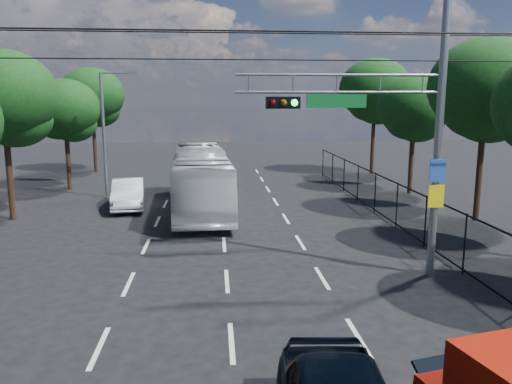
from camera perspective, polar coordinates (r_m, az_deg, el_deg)
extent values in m
cube|color=beige|center=(12.36, -17.49, -16.60)|extent=(0.12, 2.00, 0.01)
cube|color=beige|center=(15.95, -14.36, -10.12)|extent=(0.12, 2.00, 0.01)
cube|color=beige|center=(19.71, -12.47, -6.06)|extent=(0.12, 2.00, 0.01)
cube|color=beige|center=(23.54, -11.20, -3.30)|extent=(0.12, 2.00, 0.01)
cube|color=beige|center=(27.42, -10.30, -1.32)|extent=(0.12, 2.00, 0.01)
cube|color=beige|center=(31.33, -9.62, 0.17)|extent=(0.12, 2.00, 0.01)
cube|color=beige|center=(35.26, -9.09, 1.33)|extent=(0.12, 2.00, 0.01)
cube|color=beige|center=(39.21, -8.67, 2.26)|extent=(0.12, 2.00, 0.01)
cube|color=beige|center=(12.07, -2.82, -16.77)|extent=(0.12, 2.00, 0.01)
cube|color=beige|center=(15.73, -3.35, -10.10)|extent=(0.12, 2.00, 0.01)
cube|color=beige|center=(19.53, -3.66, -5.98)|extent=(0.12, 2.00, 0.01)
cube|color=beige|center=(23.39, -3.87, -3.21)|extent=(0.12, 2.00, 0.01)
cube|color=beige|center=(27.29, -4.02, -1.23)|extent=(0.12, 2.00, 0.01)
cube|color=beige|center=(31.22, -4.13, 0.26)|extent=(0.12, 2.00, 0.01)
cube|color=beige|center=(35.16, -4.21, 1.41)|extent=(0.12, 2.00, 0.01)
cube|color=beige|center=(39.12, -4.28, 2.33)|extent=(0.12, 2.00, 0.01)
cube|color=beige|center=(12.52, 11.60, -15.94)|extent=(0.12, 2.00, 0.01)
cube|color=beige|center=(16.08, 7.56, -9.71)|extent=(0.12, 2.00, 0.01)
cube|color=beige|center=(19.81, 5.09, -5.76)|extent=(0.12, 2.00, 0.01)
cube|color=beige|center=(23.62, 3.43, -3.06)|extent=(0.12, 2.00, 0.01)
cube|color=beige|center=(27.49, 2.25, -1.12)|extent=(0.12, 2.00, 0.01)
cube|color=beige|center=(31.40, 1.35, 0.34)|extent=(0.12, 2.00, 0.01)
cube|color=beige|center=(35.32, 0.66, 1.48)|extent=(0.12, 2.00, 0.01)
cube|color=beige|center=(39.26, 0.10, 2.39)|extent=(0.12, 2.00, 0.01)
cylinder|color=slate|center=(16.25, 20.21, 7.09)|extent=(0.24, 0.24, 9.50)
cylinder|color=slate|center=(15.21, 9.65, 13.05)|extent=(6.20, 0.08, 0.08)
cylinder|color=slate|center=(15.19, 9.59, 11.17)|extent=(6.20, 0.08, 0.08)
cube|color=black|center=(14.87, 3.09, 10.16)|extent=(1.00, 0.28, 0.35)
sphere|color=#3F0505|center=(14.68, 1.92, 10.16)|extent=(0.20, 0.20, 0.20)
sphere|color=#4C3805|center=(14.72, 3.17, 10.15)|extent=(0.20, 0.20, 0.20)
sphere|color=#0CE533|center=(14.76, 4.42, 10.14)|extent=(0.20, 0.20, 0.20)
cube|color=#0D5F24|center=(15.17, 9.19, 10.24)|extent=(1.80, 0.05, 0.40)
cube|color=#2751B6|center=(16.24, 20.06, 2.31)|extent=(0.50, 0.04, 0.70)
cube|color=yellow|center=(16.36, 19.88, -0.47)|extent=(0.50, 0.04, 0.70)
cylinder|color=slate|center=(16.00, 18.51, 11.64)|extent=(0.05, 0.05, 0.50)
cylinder|color=slate|center=(15.54, 14.00, 11.91)|extent=(0.05, 0.05, 0.50)
cylinder|color=slate|center=(15.17, 9.24, 12.12)|extent=(0.05, 0.05, 0.50)
cylinder|color=slate|center=(14.92, 4.28, 12.26)|extent=(0.05, 0.05, 0.50)
cylinder|color=slate|center=(14.77, -0.82, 12.30)|extent=(0.05, 0.05, 0.50)
cylinder|color=slate|center=(29.45, -16.99, 6.07)|extent=(0.18, 0.18, 7.00)
cylinder|color=slate|center=(29.26, -15.79, 12.98)|extent=(1.60, 0.09, 0.09)
cube|color=slate|center=(29.11, -14.01, 13.07)|extent=(0.60, 0.22, 0.15)
cylinder|color=black|center=(12.84, -3.46, 17.94)|extent=(22.00, 0.04, 0.04)
cylinder|color=black|center=(16.36, -3.79, 17.73)|extent=(22.00, 0.04, 0.04)
cylinder|color=black|center=(17.78, -3.86, 14.88)|extent=(22.00, 0.04, 0.04)
cube|color=black|center=(20.65, 17.86, -0.01)|extent=(0.04, 34.00, 0.06)
cube|color=black|center=(21.04, 17.59, -4.84)|extent=(0.04, 34.00, 0.06)
cylinder|color=black|center=(17.33, 22.74, -5.51)|extent=(0.06, 0.06, 2.00)
cylinder|color=black|center=(19.94, 18.80, -3.22)|extent=(0.06, 0.06, 2.00)
cylinder|color=black|center=(22.65, 15.80, -1.46)|extent=(0.06, 0.06, 2.00)
cylinder|color=black|center=(25.42, 13.45, -0.07)|extent=(0.06, 0.06, 2.00)
cylinder|color=black|center=(28.24, 11.57, 1.04)|extent=(0.06, 0.06, 2.00)
cylinder|color=black|center=(31.10, 10.02, 1.94)|extent=(0.06, 0.06, 2.00)
cylinder|color=black|center=(33.98, 8.74, 2.70)|extent=(0.06, 0.06, 2.00)
cylinder|color=black|center=(36.87, 7.66, 3.33)|extent=(0.06, 0.06, 2.00)
cylinder|color=black|center=(25.08, 24.18, 2.34)|extent=(0.28, 0.28, 4.76)
ellipsoid|color=black|center=(24.89, 24.84, 10.89)|extent=(5.10, 5.10, 4.33)
ellipsoid|color=black|center=(25.35, 25.09, 8.15)|extent=(3.40, 3.40, 2.72)
ellipsoid|color=black|center=(24.54, 24.16, 8.57)|extent=(3.23, 3.23, 2.58)
cylinder|color=black|center=(31.23, 17.32, 3.54)|extent=(0.28, 0.28, 4.03)
ellipsoid|color=black|center=(31.03, 17.64, 9.36)|extent=(4.32, 4.32, 3.67)
ellipsoid|color=black|center=(31.49, 18.01, 7.51)|extent=(2.88, 2.88, 2.30)
ellipsoid|color=black|center=(30.74, 17.09, 7.77)|extent=(2.74, 2.74, 2.19)
cylinder|color=black|center=(38.74, 13.21, 5.66)|extent=(0.28, 0.28, 4.93)
ellipsoid|color=black|center=(38.62, 13.45, 11.40)|extent=(5.28, 5.28, 4.49)
ellipsoid|color=black|center=(39.03, 13.80, 9.56)|extent=(3.52, 3.52, 2.82)
ellipsoid|color=black|center=(38.32, 12.97, 9.84)|extent=(3.34, 3.34, 2.68)
cylinder|color=black|center=(25.76, -26.35, 2.05)|extent=(0.28, 0.28, 4.48)
ellipsoid|color=black|center=(25.55, -27.00, 9.88)|extent=(4.80, 4.80, 4.08)
ellipsoid|color=black|center=(25.70, -25.71, 7.47)|extent=(3.20, 3.20, 2.56)
cylinder|color=black|center=(33.19, -20.68, 3.63)|extent=(0.28, 0.28, 3.92)
ellipsoid|color=black|center=(33.00, -21.03, 8.94)|extent=(4.20, 4.20, 3.57)
ellipsoid|color=black|center=(33.21, -20.11, 7.31)|extent=(2.80, 2.80, 2.24)
ellipsoid|color=black|center=(32.93, -21.62, 7.44)|extent=(2.66, 2.66, 2.13)
cylinder|color=black|center=(40.92, -17.97, 5.44)|extent=(0.28, 0.28, 4.59)
ellipsoid|color=black|center=(40.79, -18.26, 10.49)|extent=(4.92, 4.92, 4.18)
ellipsoid|color=black|center=(41.00, -17.52, 8.92)|extent=(3.28, 3.28, 2.62)
ellipsoid|color=black|center=(40.68, -18.73, 9.08)|extent=(3.12, 3.12, 2.49)
cube|color=black|center=(9.74, 22.70, -17.85)|extent=(1.91, 0.85, 0.34)
imported|color=silver|center=(25.51, -6.37, 1.51)|extent=(3.26, 11.49, 3.16)
imported|color=white|center=(26.70, -14.41, -0.19)|extent=(2.13, 4.64, 1.47)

